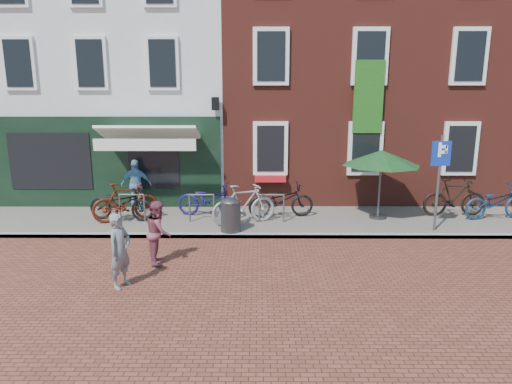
{
  "coord_description": "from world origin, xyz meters",
  "views": [
    {
      "loc": [
        0.14,
        -11.47,
        3.87
      ],
      "look_at": [
        0.06,
        0.6,
        1.12
      ],
      "focal_mm": 32.12,
      "sensor_mm": 36.0,
      "label": 1
    }
  ],
  "objects_px": {
    "parking_sign": "(440,169)",
    "bicycle_0": "(121,203)",
    "bicycle_5": "(454,198)",
    "parasol": "(381,155)",
    "cafe_person": "(136,185)",
    "bicycle_1": "(126,202)",
    "woman": "(120,251)",
    "boy": "(159,232)",
    "bicycle_4": "(281,200)",
    "bicycle_3": "(244,204)",
    "bicycle_2": "(209,200)",
    "bicycle_6": "(496,202)",
    "litter_bin": "(231,213)"
  },
  "relations": [
    {
      "from": "parking_sign",
      "to": "bicycle_0",
      "type": "xyz_separation_m",
      "value": [
        -8.76,
        0.92,
        -1.19
      ]
    },
    {
      "from": "bicycle_5",
      "to": "parasol",
      "type": "bearing_deg",
      "value": 92.83
    },
    {
      "from": "cafe_person",
      "to": "bicycle_0",
      "type": "height_order",
      "value": "cafe_person"
    },
    {
      "from": "parking_sign",
      "to": "bicycle_1",
      "type": "distance_m",
      "value": 8.71
    },
    {
      "from": "parking_sign",
      "to": "woman",
      "type": "relative_size",
      "value": 1.7
    },
    {
      "from": "boy",
      "to": "bicycle_5",
      "type": "xyz_separation_m",
      "value": [
        8.1,
        3.58,
        -0.05
      ]
    },
    {
      "from": "bicycle_0",
      "to": "bicycle_4",
      "type": "bearing_deg",
      "value": -75.71
    },
    {
      "from": "cafe_person",
      "to": "bicycle_3",
      "type": "xyz_separation_m",
      "value": [
        3.43,
        -1.5,
        -0.24
      ]
    },
    {
      "from": "bicycle_1",
      "to": "cafe_person",
      "type": "bearing_deg",
      "value": -23.99
    },
    {
      "from": "parasol",
      "to": "bicycle_4",
      "type": "relative_size",
      "value": 1.16
    },
    {
      "from": "cafe_person",
      "to": "bicycle_1",
      "type": "height_order",
      "value": "cafe_person"
    },
    {
      "from": "bicycle_0",
      "to": "bicycle_3",
      "type": "height_order",
      "value": "bicycle_3"
    },
    {
      "from": "woman",
      "to": "bicycle_1",
      "type": "distance_m",
      "value": 4.42
    },
    {
      "from": "parking_sign",
      "to": "bicycle_1",
      "type": "height_order",
      "value": "parking_sign"
    },
    {
      "from": "bicycle_2",
      "to": "bicycle_3",
      "type": "relative_size",
      "value": 1.03
    },
    {
      "from": "woman",
      "to": "bicycle_2",
      "type": "bearing_deg",
      "value": 9.21
    },
    {
      "from": "bicycle_1",
      "to": "bicycle_0",
      "type": "bearing_deg",
      "value": 39.58
    },
    {
      "from": "cafe_person",
      "to": "bicycle_5",
      "type": "relative_size",
      "value": 0.85
    },
    {
      "from": "cafe_person",
      "to": "bicycle_3",
      "type": "relative_size",
      "value": 0.85
    },
    {
      "from": "bicycle_1",
      "to": "bicycle_2",
      "type": "relative_size",
      "value": 0.97
    },
    {
      "from": "parasol",
      "to": "woman",
      "type": "xyz_separation_m",
      "value": [
        -6.27,
        -4.65,
        -1.23
      ]
    },
    {
      "from": "parasol",
      "to": "bicycle_3",
      "type": "distance_m",
      "value": 4.22
    },
    {
      "from": "parasol",
      "to": "bicycle_3",
      "type": "xyz_separation_m",
      "value": [
        -3.96,
        -0.62,
        -1.31
      ]
    },
    {
      "from": "bicycle_0",
      "to": "bicycle_6",
      "type": "distance_m",
      "value": 10.96
    },
    {
      "from": "litter_bin",
      "to": "parking_sign",
      "type": "distance_m",
      "value": 5.64
    },
    {
      "from": "bicycle_3",
      "to": "woman",
      "type": "bearing_deg",
      "value": 127.29
    },
    {
      "from": "parasol",
      "to": "cafe_person",
      "type": "distance_m",
      "value": 7.52
    },
    {
      "from": "litter_bin",
      "to": "woman",
      "type": "distance_m",
      "value": 3.85
    },
    {
      "from": "bicycle_4",
      "to": "cafe_person",
      "type": "bearing_deg",
      "value": 72.18
    },
    {
      "from": "bicycle_4",
      "to": "bicycle_6",
      "type": "xyz_separation_m",
      "value": [
        6.3,
        -0.16,
        0.0
      ]
    },
    {
      "from": "cafe_person",
      "to": "bicycle_5",
      "type": "distance_m",
      "value": 9.73
    },
    {
      "from": "cafe_person",
      "to": "bicycle_2",
      "type": "xyz_separation_m",
      "value": [
        2.35,
        -0.74,
        -0.29
      ]
    },
    {
      "from": "parasol",
      "to": "cafe_person",
      "type": "bearing_deg",
      "value": 173.17
    },
    {
      "from": "woman",
      "to": "bicycle_5",
      "type": "relative_size",
      "value": 0.8
    },
    {
      "from": "bicycle_0",
      "to": "bicycle_2",
      "type": "height_order",
      "value": "same"
    },
    {
      "from": "woman",
      "to": "bicycle_0",
      "type": "relative_size",
      "value": 0.77
    },
    {
      "from": "bicycle_6",
      "to": "boy",
      "type": "bearing_deg",
      "value": 99.9
    },
    {
      "from": "bicycle_0",
      "to": "bicycle_4",
      "type": "height_order",
      "value": "same"
    },
    {
      "from": "woman",
      "to": "bicycle_2",
      "type": "height_order",
      "value": "woman"
    },
    {
      "from": "litter_bin",
      "to": "cafe_person",
      "type": "xyz_separation_m",
      "value": [
        -3.09,
        2.23,
        0.29
      ]
    },
    {
      "from": "bicycle_6",
      "to": "litter_bin",
      "type": "bearing_deg",
      "value": 89.71
    },
    {
      "from": "bicycle_4",
      "to": "bicycle_5",
      "type": "relative_size",
      "value": 1.03
    },
    {
      "from": "parasol",
      "to": "bicycle_2",
      "type": "height_order",
      "value": "parasol"
    },
    {
      "from": "litter_bin",
      "to": "woman",
      "type": "bearing_deg",
      "value": -120.91
    },
    {
      "from": "parking_sign",
      "to": "bicycle_3",
      "type": "height_order",
      "value": "parking_sign"
    },
    {
      "from": "bicycle_4",
      "to": "bicycle_6",
      "type": "distance_m",
      "value": 6.3
    },
    {
      "from": "woman",
      "to": "bicycle_4",
      "type": "bearing_deg",
      "value": -11.98
    },
    {
      "from": "bicycle_0",
      "to": "bicycle_2",
      "type": "distance_m",
      "value": 2.54
    },
    {
      "from": "parking_sign",
      "to": "bicycle_5",
      "type": "distance_m",
      "value": 2.14
    },
    {
      "from": "woman",
      "to": "bicycle_3",
      "type": "height_order",
      "value": "woman"
    }
  ]
}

